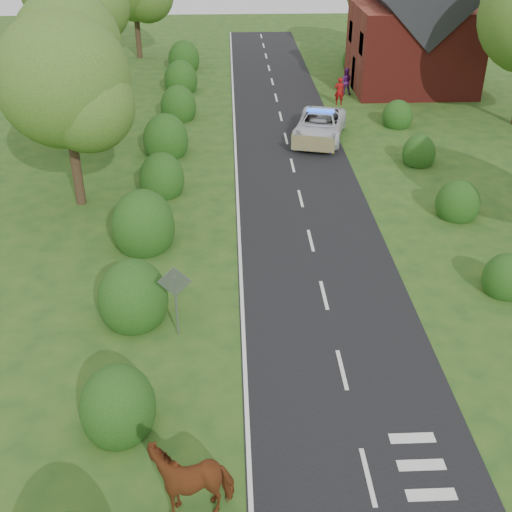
{
  "coord_description": "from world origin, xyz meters",
  "views": [
    {
      "loc": [
        -3.21,
        -14.7,
        12.62
      ],
      "look_at": [
        -2.37,
        4.65,
        1.3
      ],
      "focal_mm": 45.0,
      "sensor_mm": 36.0,
      "label": 1
    }
  ],
  "objects_px": {
    "pedestrian_red": "(339,91)",
    "cow": "(192,478)",
    "road_sign": "(175,291)",
    "pedestrian_purple": "(346,81)",
    "police_van": "(320,125)"
  },
  "relations": [
    {
      "from": "cow",
      "to": "road_sign",
      "type": "bearing_deg",
      "value": 175.95
    },
    {
      "from": "cow",
      "to": "pedestrian_purple",
      "type": "xyz_separation_m",
      "value": [
        9.04,
        33.22,
        0.09
      ]
    },
    {
      "from": "pedestrian_red",
      "to": "cow",
      "type": "bearing_deg",
      "value": 76.48
    },
    {
      "from": "cow",
      "to": "pedestrian_red",
      "type": "distance_m",
      "value": 31.94
    },
    {
      "from": "pedestrian_purple",
      "to": "pedestrian_red",
      "type": "bearing_deg",
      "value": 79.73
    },
    {
      "from": "cow",
      "to": "police_van",
      "type": "xyz_separation_m",
      "value": [
        6.13,
        24.48,
        -0.02
      ]
    },
    {
      "from": "road_sign",
      "to": "pedestrian_purple",
      "type": "bearing_deg",
      "value": 69.87
    },
    {
      "from": "road_sign",
      "to": "police_van",
      "type": "distance_m",
      "value": 19.26
    },
    {
      "from": "police_van",
      "to": "pedestrian_red",
      "type": "distance_m",
      "value": 6.72
    },
    {
      "from": "cow",
      "to": "pedestrian_purple",
      "type": "height_order",
      "value": "pedestrian_purple"
    },
    {
      "from": "road_sign",
      "to": "pedestrian_red",
      "type": "relative_size",
      "value": 1.43
    },
    {
      "from": "pedestrian_red",
      "to": "pedestrian_purple",
      "type": "bearing_deg",
      "value": -107.4
    },
    {
      "from": "road_sign",
      "to": "police_van",
      "type": "xyz_separation_m",
      "value": [
        6.88,
        17.97,
        -0.88
      ]
    },
    {
      "from": "police_van",
      "to": "pedestrian_purple",
      "type": "distance_m",
      "value": 9.21
    },
    {
      "from": "pedestrian_purple",
      "to": "police_van",
      "type": "bearing_deg",
      "value": 80.15
    }
  ]
}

